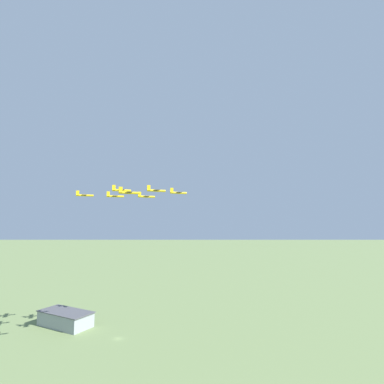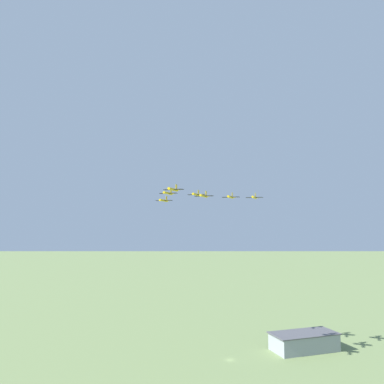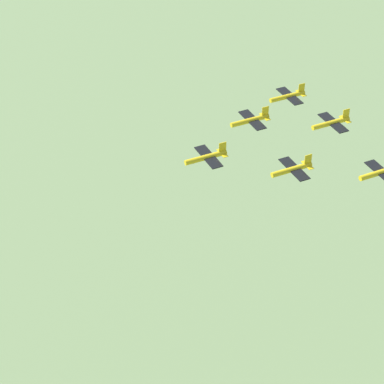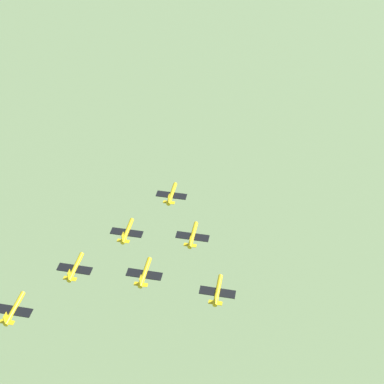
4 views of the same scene
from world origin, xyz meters
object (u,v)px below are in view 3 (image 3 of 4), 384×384
jet_0 (207,157)px  jet_5 (289,96)px  jet_2 (251,120)px  jet_4 (332,123)px  jet_3 (381,172)px  jet_1 (293,169)px

jet_0 → jet_5: 39.12m
jet_2 → jet_4: (-18.13, -7.21, 0.35)m
jet_3 → jet_5: 39.58m
jet_5 → jet_4: bearing=180.0°
jet_2 → jet_4: 19.52m
jet_0 → jet_1: (-18.13, -7.21, -2.12)m
jet_0 → jet_4: jet_4 is taller
jet_2 → jet_0: bearing=120.5°
jet_4 → jet_5: jet_4 is taller
jet_2 → jet_4: bearing=-120.5°
jet_3 → jet_5: jet_3 is taller
jet_1 → jet_5: (13.12, -31.49, -0.59)m
jet_2 → jet_5: 19.68m
jet_2 → jet_3: 34.15m
jet_1 → jet_2: jet_2 is taller
jet_0 → jet_4: bearing=-90.0°
jet_3 → jet_4: size_ratio=1.00×
jet_4 → jet_3: bearing=-180.0°
jet_0 → jet_3: 39.06m
jet_4 → jet_5: 20.00m
jet_1 → jet_0: bearing=59.5°
jet_0 → jet_2: size_ratio=1.00×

